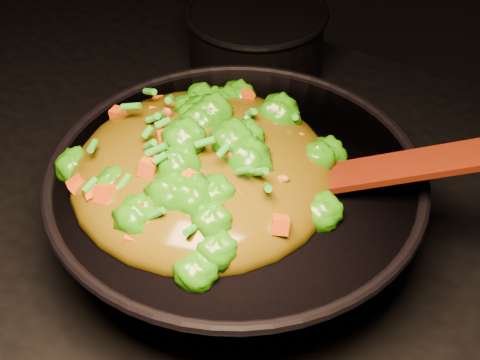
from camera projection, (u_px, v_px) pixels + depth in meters
The scene contains 4 objects.
wok at pixel (236, 212), 0.83m from camera, with size 0.40×0.40×0.11m, color black, non-canonical shape.
stir_fry at pixel (202, 143), 0.75m from camera, with size 0.28×0.28×0.10m, color #237808, non-canonical shape.
spatula at pixel (413, 165), 0.73m from camera, with size 0.28×0.04×0.01m, color #3E1D09.
back_pot at pixel (256, 43), 1.09m from camera, with size 0.20×0.20×0.11m, color black.
Camera 1 is at (0.31, -0.52, 1.54)m, focal length 55.00 mm.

